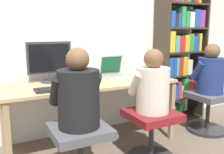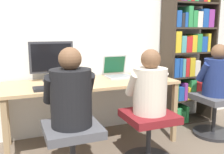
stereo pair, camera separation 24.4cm
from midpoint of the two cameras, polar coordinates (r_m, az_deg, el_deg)
wall_back at (r=3.06m, az=-4.93°, el=11.18°), size 10.00×0.05×2.60m
desk at (r=2.74m, az=-2.20°, el=-2.46°), size 1.85×0.69×0.72m
desktop_monitor at (r=2.78m, az=-11.19°, el=3.56°), size 0.48×0.22×0.43m
laptop at (r=3.00m, az=3.60°, el=1.02°), size 0.30×0.31×0.26m
keyboard at (r=2.42m, az=-9.49°, el=-2.37°), size 0.46×0.17×0.03m
computer_mouse_by_keyboard at (r=2.49m, az=-3.12°, el=-1.72°), size 0.06×0.10×0.04m
office_chair_left at (r=2.17m, az=-5.68°, el=-15.96°), size 0.49×0.49×0.50m
office_chair_right at (r=2.49m, az=11.24°, el=-12.49°), size 0.49×0.49×0.50m
person_at_monitor at (r=2.01m, az=-5.96°, el=-3.77°), size 0.41×0.34×0.64m
person_at_laptop at (r=2.36m, az=11.58°, el=-2.18°), size 0.38×0.32×0.60m
bookshelf at (r=3.56m, az=18.82°, el=5.44°), size 0.71×0.31×1.95m
office_chair_side at (r=3.35m, az=24.36°, el=-7.20°), size 0.49×0.49×0.50m
person_near_shelf at (r=3.25m, az=24.91°, el=0.58°), size 0.39×0.32×0.61m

